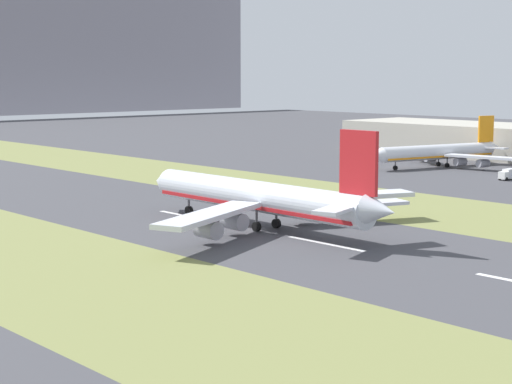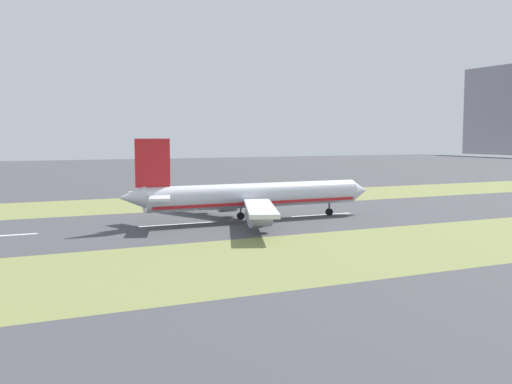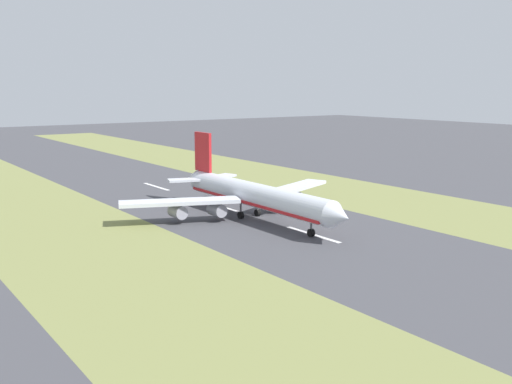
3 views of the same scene
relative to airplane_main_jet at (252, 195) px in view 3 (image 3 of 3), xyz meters
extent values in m
plane|color=#424247|center=(-1.59, 0.79, -6.02)|extent=(800.00, 800.00, 0.00)
cube|color=olive|center=(-46.59, 0.79, -6.02)|extent=(40.00, 600.00, 0.01)
cube|color=olive|center=(43.41, 0.79, -6.02)|extent=(40.00, 600.00, 0.01)
cube|color=silver|center=(-1.59, -58.09, -6.01)|extent=(1.20, 18.00, 0.01)
cube|color=silver|center=(-1.59, -18.09, -6.01)|extent=(1.20, 18.00, 0.01)
cube|color=silver|center=(-1.59, 21.91, -6.01)|extent=(1.20, 18.00, 0.01)
cylinder|color=silver|center=(0.00, 1.91, 0.18)|extent=(6.09, 56.01, 6.00)
cone|color=silver|center=(0.05, 32.41, 0.18)|extent=(5.89, 5.01, 5.88)
cone|color=silver|center=(-0.05, -29.09, 0.98)|extent=(5.11, 6.01, 5.10)
cube|color=red|center=(0.00, 1.91, -1.47)|extent=(5.78, 53.77, 0.70)
cube|color=silver|center=(-17.51, -5.29, -0.72)|extent=(29.14, 16.39, 0.90)
cube|color=silver|center=(17.49, -5.34, -0.72)|extent=(29.13, 16.46, 0.90)
cylinder|color=#93939E|center=(-9.00, -2.08, -3.17)|extent=(3.21, 4.80, 3.20)
cylinder|color=#93939E|center=(-18.01, -5.57, -3.17)|extent=(3.21, 4.80, 3.20)
cylinder|color=#93939E|center=(9.00, -2.11, -3.17)|extent=(3.21, 4.80, 3.20)
cylinder|color=#93939E|center=(17.99, -5.62, -3.17)|extent=(3.21, 4.80, 3.20)
cube|color=red|center=(-0.04, -24.09, 8.68)|extent=(0.81, 8.00, 11.00)
cube|color=silver|center=(-5.54, -24.09, 1.18)|extent=(10.87, 7.26, 0.60)
cube|color=silver|center=(5.46, -24.10, 1.18)|extent=(10.87, 7.29, 0.60)
cylinder|color=#59595E|center=(0.04, 23.19, -3.52)|extent=(0.50, 0.50, 3.20)
cylinder|color=black|center=(0.04, 23.19, -5.12)|extent=(0.90, 1.80, 1.80)
cylinder|color=#59595E|center=(-2.60, -1.09, -3.52)|extent=(0.50, 0.50, 3.20)
cylinder|color=black|center=(-2.60, -1.09, -5.12)|extent=(0.90, 1.80, 1.80)
cylinder|color=#59595E|center=(2.60, -1.10, -3.52)|extent=(0.50, 0.50, 3.20)
cylinder|color=black|center=(2.60, -1.10, -5.12)|extent=(0.90, 1.80, 1.80)
camera|label=1|loc=(-110.11, -119.30, 23.53)|focal=60.00mm
camera|label=2|loc=(132.87, -60.88, 14.78)|focal=42.00mm
camera|label=3|loc=(84.28, 121.65, 26.85)|focal=42.00mm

